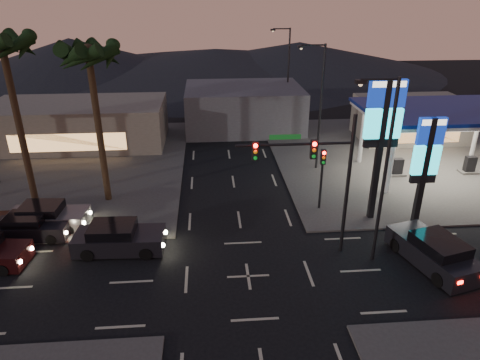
{
  "coord_description": "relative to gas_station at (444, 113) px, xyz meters",
  "views": [
    {
      "loc": [
        -1.86,
        -18.16,
        13.69
      ],
      "look_at": [
        0.02,
        5.59,
        3.0
      ],
      "focal_mm": 32.0,
      "sensor_mm": 36.0,
      "label": 1
    }
  ],
  "objects": [
    {
      "name": "building_far_west",
      "position": [
        -30.0,
        10.0,
        -3.08
      ],
      "size": [
        16.0,
        8.0,
        4.0
      ],
      "primitive_type": "cube",
      "color": "#726B5B",
      "rests_on": "ground"
    },
    {
      "name": "traffic_signal_mast",
      "position": [
        -12.24,
        -10.01,
        0.15
      ],
      "size": [
        6.1,
        0.39,
        8.0
      ],
      "color": "black",
      "rests_on": "ground"
    },
    {
      "name": "corner_lot_nw",
      "position": [
        -32.0,
        4.0,
        -5.02
      ],
      "size": [
        24.0,
        24.0,
        0.12
      ],
      "primitive_type": "cube",
      "color": "#47443F",
      "rests_on": "ground"
    },
    {
      "name": "building_far_mid",
      "position": [
        -14.0,
        14.0,
        -2.88
      ],
      "size": [
        12.0,
        9.0,
        4.4
      ],
      "primitive_type": "cube",
      "color": "#4C4C51",
      "rests_on": "ground"
    },
    {
      "name": "pylon_sign_short",
      "position": [
        -5.0,
        -7.5,
        -0.42
      ],
      "size": [
        1.6,
        0.35,
        7.0
      ],
      "color": "black",
      "rests_on": "ground"
    },
    {
      "name": "car_lane_b_front",
      "position": [
        -27.99,
        -6.05,
        -4.34
      ],
      "size": [
        4.99,
        2.3,
        1.6
      ],
      "color": "slate",
      "rests_on": "ground"
    },
    {
      "name": "streetlight_far",
      "position": [
        -9.21,
        16.0,
        0.64
      ],
      "size": [
        2.14,
        0.25,
        10.0
      ],
      "color": "black",
      "rests_on": "ground"
    },
    {
      "name": "suv_station",
      "position": [
        -5.98,
        -11.76,
        -4.27
      ],
      "size": [
        3.45,
        5.6,
        1.75
      ],
      "color": "black",
      "rests_on": "ground"
    },
    {
      "name": "ground",
      "position": [
        -16.0,
        -12.0,
        -5.08
      ],
      "size": [
        140.0,
        140.0,
        0.0
      ],
      "primitive_type": "plane",
      "color": "black",
      "rests_on": "ground"
    },
    {
      "name": "streetlight_near",
      "position": [
        -9.21,
        -11.0,
        0.64
      ],
      "size": [
        2.14,
        0.25,
        10.0
      ],
      "color": "black",
      "rests_on": "ground"
    },
    {
      "name": "streetlight_mid",
      "position": [
        -9.21,
        2.0,
        0.64
      ],
      "size": [
        2.14,
        0.25,
        10.0
      ],
      "color": "black",
      "rests_on": "ground"
    },
    {
      "name": "car_lane_a_front",
      "position": [
        -23.1,
        -8.99,
        -4.3
      ],
      "size": [
        5.21,
        2.34,
        1.67
      ],
      "color": "black",
      "rests_on": "ground"
    },
    {
      "name": "convenience_store",
      "position": [
        2.0,
        9.0,
        -3.08
      ],
      "size": [
        10.0,
        6.0,
        4.0
      ],
      "primitive_type": "cube",
      "color": "#726B5B",
      "rests_on": "ground"
    },
    {
      "name": "corner_lot_ne",
      "position": [
        0.0,
        4.0,
        -5.02
      ],
      "size": [
        24.0,
        24.0,
        0.12
      ],
      "primitive_type": "cube",
      "color": "#47443F",
      "rests_on": "ground"
    },
    {
      "name": "palm_a",
      "position": [
        -25.0,
        -2.5,
        4.35
      ],
      "size": [
        4.41,
        4.41,
        10.86
      ],
      "color": "black",
      "rests_on": "ground"
    },
    {
      "name": "hill_left",
      "position": [
        -41.0,
        48.0,
        -2.08
      ],
      "size": [
        40.0,
        40.0,
        6.0
      ],
      "primitive_type": "cone",
      "color": "black",
      "rests_on": "ground"
    },
    {
      "name": "hill_center",
      "position": [
        -16.0,
        48.0,
        -3.08
      ],
      "size": [
        60.0,
        60.0,
        4.0
      ],
      "primitive_type": "cone",
      "color": "black",
      "rests_on": "ground"
    },
    {
      "name": "car_lane_b_mid",
      "position": [
        -28.58,
        -7.11,
        -4.4
      ],
      "size": [
        4.61,
        2.14,
        1.47
      ],
      "color": "black",
      "rests_on": "ground"
    },
    {
      "name": "pylon_sign_tall",
      "position": [
        -7.5,
        -6.5,
        1.31
      ],
      "size": [
        2.2,
        0.35,
        9.0
      ],
      "color": "black",
      "rests_on": "ground"
    },
    {
      "name": "hill_right",
      "position": [
        -1.0,
        48.0,
        -2.58
      ],
      "size": [
        50.0,
        50.0,
        5.0
      ],
      "primitive_type": "cone",
      "color": "black",
      "rests_on": "ground"
    },
    {
      "name": "gas_station",
      "position": [
        0.0,
        0.0,
        0.0
      ],
      "size": [
        12.2,
        8.2,
        5.47
      ],
      "color": "silver",
      "rests_on": "ground"
    },
    {
      "name": "pedestal_signal",
      "position": [
        -10.5,
        -5.02,
        -2.16
      ],
      "size": [
        0.32,
        0.39,
        4.3
      ],
      "color": "black",
      "rests_on": "ground"
    },
    {
      "name": "palm_b",
      "position": [
        -30.0,
        -2.5,
        4.89
      ],
      "size": [
        4.41,
        4.41,
        11.46
      ],
      "color": "black",
      "rests_on": "ground"
    }
  ]
}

